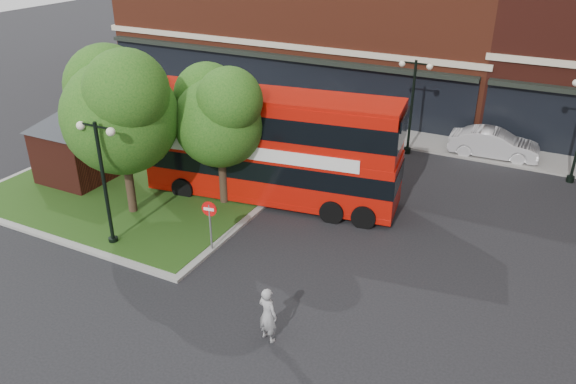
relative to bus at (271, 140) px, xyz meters
The scene contains 13 objects.
ground 7.32m from the bus, 73.46° to the right, with size 120.00×120.00×0.00m, color black.
pavement_far 10.56m from the bus, 79.11° to the left, with size 44.00×3.00×0.12m, color slate.
traffic_island 7.51m from the bus, 150.14° to the right, with size 12.60×7.60×0.15m.
kiosk 9.42m from the bus, 164.68° to the right, with size 6.51×6.51×3.60m.
tree_island_west 6.41m from the bus, 140.05° to the right, with size 5.40×4.71×7.21m.
tree_island_east 2.62m from the bus, 139.24° to the right, with size 4.46×3.90×6.29m.
lamp_island 7.23m from the bus, 119.62° to the right, with size 1.72×0.36×5.00m.
lamp_far_left 8.92m from the bus, 63.90° to the left, with size 1.72×0.36×5.00m.
bus is the anchor object (origin of this frame).
woman 9.59m from the bus, 62.14° to the right, with size 0.67×0.44×1.83m, color gray.
car_silver 9.12m from the bus, 115.61° to the left, with size 1.78×4.43×1.51m, color silver.
car_white 12.65m from the bus, 49.66° to the left, with size 1.58×4.53×1.49m, color silver.
no_entry_sign 5.15m from the bus, 88.55° to the right, with size 0.59×0.13×2.12m.
Camera 1 is at (9.01, -13.33, 11.48)m, focal length 35.00 mm.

